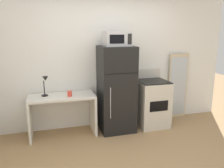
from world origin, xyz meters
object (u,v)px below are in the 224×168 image
object	(u,v)px
desk	(62,107)
microwave	(117,39)
desk_lamp	(45,83)
refrigerator	(116,89)
leaning_mirror	(178,86)
oven_range	(152,103)
coffee_mug	(70,94)

from	to	relation	value
desk	microwave	bearing A→B (deg)	-3.22
desk_lamp	refrigerator	xyz separation A→B (m)	(1.28, -0.07, -0.19)
leaning_mirror	oven_range	bearing A→B (deg)	-160.46
desk_lamp	oven_range	bearing A→B (deg)	-1.93
oven_range	refrigerator	bearing A→B (deg)	-179.53
coffee_mug	refrigerator	xyz separation A→B (m)	(0.87, 0.06, 0.01)
desk	refrigerator	bearing A→B (deg)	-2.02
desk_lamp	oven_range	world-z (taller)	desk_lamp
refrigerator	oven_range	bearing A→B (deg)	0.47
desk	desk_lamp	size ratio (longest dim) A/B	3.32
refrigerator	microwave	size ratio (longest dim) A/B	3.49
microwave	leaning_mirror	bearing A→B (deg)	10.91
desk_lamp	coffee_mug	world-z (taller)	desk_lamp
microwave	leaning_mirror	world-z (taller)	microwave
refrigerator	microwave	xyz separation A→B (m)	(0.00, -0.02, 0.93)
desk	coffee_mug	world-z (taller)	coffee_mug
coffee_mug	desk_lamp	bearing A→B (deg)	162.09
desk	microwave	size ratio (longest dim) A/B	2.55
desk_lamp	microwave	size ratio (longest dim) A/B	0.77
desk	microwave	distance (m)	1.58
microwave	oven_range	bearing A→B (deg)	2.10
refrigerator	microwave	bearing A→B (deg)	-89.67
refrigerator	oven_range	distance (m)	0.82
desk	desk_lamp	distance (m)	0.54
microwave	coffee_mug	bearing A→B (deg)	-177.74
microwave	leaning_mirror	xyz separation A→B (m)	(1.47, 0.28, -1.04)
desk	coffee_mug	distance (m)	0.32
coffee_mug	oven_range	size ratio (longest dim) A/B	0.09
desk	leaning_mirror	xyz separation A→B (m)	(2.47, 0.23, 0.18)
oven_range	desk	bearing A→B (deg)	179.04
refrigerator	leaning_mirror	bearing A→B (deg)	10.11
coffee_mug	desk	bearing A→B (deg)	145.86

